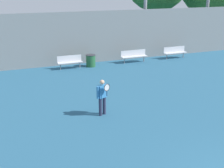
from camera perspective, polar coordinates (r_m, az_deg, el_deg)
The scene contains 6 objects.
tennis_player at distance 12.88m, azimuth -1.77°, elevation -2.08°, with size 0.56×0.50×1.53m.
bench_courtside_near at distance 20.38m, azimuth -7.74°, elevation 4.23°, with size 1.60×0.40×0.85m.
bench_courtside_far at distance 23.56m, azimuth 11.39°, elevation 5.89°, with size 1.77×0.40×0.85m.
bench_adjacent_court at distance 21.93m, azimuth 4.00°, elevation 5.32°, with size 1.88×0.40×0.85m.
trash_bin at distance 20.80m, azimuth -3.91°, elevation 4.30°, with size 0.65×0.65×0.80m.
back_fence at distance 21.45m, azimuth -5.50°, elevation 8.39°, with size 34.53×0.06×3.53m.
Camera 1 is at (-6.00, -4.82, 5.25)m, focal length 50.00 mm.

